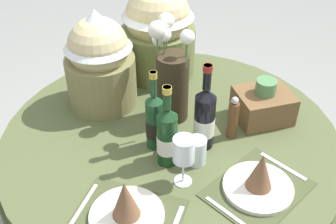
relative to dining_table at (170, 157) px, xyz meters
The scene contains 13 objects.
dining_table is the anchor object (origin of this frame).
place_setting_left 0.48m from the dining_table, 124.15° to the right, with size 0.43×0.41×0.16m.
place_setting_right 0.46m from the dining_table, 61.62° to the right, with size 0.42×0.39×0.16m.
flower_vase 0.34m from the dining_table, 71.77° to the left, with size 0.16×0.22×0.44m.
wine_bottle_left 0.30m from the dining_table, 45.24° to the right, with size 0.08×0.08×0.35m.
wine_bottle_centre 0.27m from the dining_table, 144.94° to the right, with size 0.07×0.07×0.33m.
wine_bottle_rear 0.30m from the dining_table, 110.27° to the right, with size 0.08×0.08×0.33m.
wine_glass_left 0.39m from the dining_table, 96.84° to the right, with size 0.07×0.07×0.19m.
tumbler_mid 0.27m from the dining_table, 76.48° to the right, with size 0.07×0.07×0.11m, color silver.
pepper_mill 0.33m from the dining_table, 20.62° to the right, with size 0.04×0.04×0.19m.
gift_tub_back_left 0.51m from the dining_table, 127.43° to the left, with size 0.29×0.29×0.43m.
gift_tub_back_centre 0.61m from the dining_table, 80.70° to the left, with size 0.35×0.35×0.48m.
woven_basket_side_right 0.44m from the dining_table, ahead, with size 0.22×0.19×0.18m.
Camera 1 is at (-0.36, -1.22, 1.79)m, focal length 44.07 mm.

